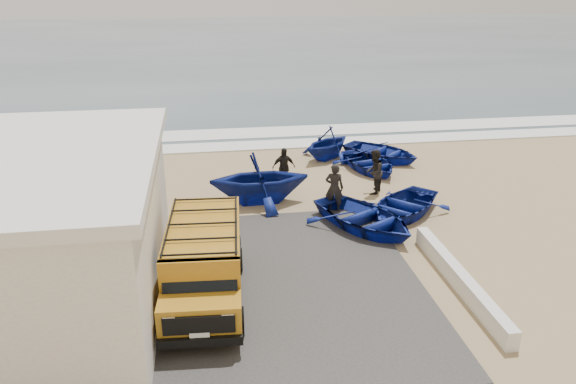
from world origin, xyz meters
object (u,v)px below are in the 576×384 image
boat_near_left (364,218)px  boat_far_left (328,143)px  van (204,260)px  parapet (460,280)px  fisherman_back (284,167)px  building (0,234)px  boat_mid_left (259,178)px  boat_far_right (381,152)px  boat_mid_right (369,163)px  fisherman_middle (374,172)px  fisherman_front (334,188)px  boat_near_right (403,205)px

boat_near_left → boat_far_left: 8.10m
van → boat_far_left: 13.26m
parapet → fisherman_back: (-3.84, 8.92, 0.58)m
building → parapet: building is taller
building → boat_mid_left: size_ratio=2.42×
building → boat_far_right: size_ratio=2.43×
boat_mid_right → boat_far_left: (-1.52, 2.03, 0.42)m
boat_near_left → fisherman_middle: size_ratio=2.29×
boat_far_left → fisherman_front: fisherman_front is taller
boat_near_right → fisherman_middle: 2.45m
boat_mid_left → boat_far_left: bearing=-39.6°
boat_near_left → boat_near_right: 2.02m
boat_mid_left → boat_far_left: 6.36m
boat_near_left → boat_near_right: (1.77, 0.96, -0.04)m
parapet → fisherman_middle: size_ratio=3.23×
building → fisherman_middle: bearing=28.4°
boat_mid_right → boat_far_left: 2.57m
fisherman_back → fisherman_front: bearing=-71.3°
boat_mid_left → fisherman_middle: size_ratio=2.09×
boat_near_left → parapet: bearing=-98.4°
van → boat_mid_left: 7.08m
boat_near_right → boat_far_left: size_ratio=1.26×
van → fisherman_middle: size_ratio=2.82×
boat_near_right → boat_mid_right: 5.09m
van → fisherman_back: 9.00m
boat_far_left → fisherman_back: fisherman_back is taller
boat_near_left → boat_mid_left: (-3.41, 3.02, 0.58)m
fisherman_middle → fisherman_back: fisherman_middle is taller
boat_near_right → boat_near_left: bearing=-105.3°
boat_far_right → fisherman_middle: 4.53m
fisherman_front → fisherman_middle: size_ratio=1.03×
parapet → van: van is taller
boat_mid_left → fisherman_front: 3.01m
building → van: size_ratio=1.79×
parapet → van: size_ratio=1.14×
boat_near_right → fisherman_front: bearing=-150.4°
fisherman_back → van: bearing=-120.9°
boat_near_left → fisherman_back: fisherman_back is taller
boat_mid_right → fisherman_middle: 2.86m
boat_far_left → boat_mid_left: bearing=-78.2°
boat_mid_left → fisherman_back: size_ratio=2.27×
boat_far_left → fisherman_front: bearing=-51.1°
boat_mid_left → fisherman_front: bearing=-118.4°
fisherman_middle → boat_far_left: bearing=-137.1°
boat_near_left → boat_far_right: bearing=39.1°
boat_mid_right → boat_near_right: bearing=-107.1°
boat_mid_left → boat_mid_right: boat_mid_left is taller
fisherman_front → boat_far_right: bearing=-103.9°
boat_near_left → boat_far_right: size_ratio=1.10×
boat_far_right → building: bearing=176.2°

